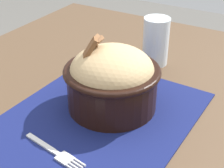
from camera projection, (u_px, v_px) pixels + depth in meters
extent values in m
cube|color=#4C3826|center=(81.00, 131.00, 0.64)|extent=(1.16, 0.87, 0.04)
cylinder|color=#412F20|center=(82.00, 106.00, 1.38)|extent=(0.04, 0.04, 0.72)
cube|color=#11194C|center=(94.00, 121.00, 0.63)|extent=(0.43, 0.33, 0.00)
cylinder|color=black|center=(112.00, 87.00, 0.65)|extent=(0.17, 0.17, 0.08)
torus|color=black|center=(112.00, 71.00, 0.63)|extent=(0.18, 0.18, 0.01)
ellipsoid|color=tan|center=(112.00, 70.00, 0.63)|extent=(0.22, 0.22, 0.09)
sphere|color=#1E6821|center=(122.00, 59.00, 0.61)|extent=(0.03, 0.03, 0.03)
cylinder|color=orange|center=(118.00, 72.00, 0.58)|extent=(0.03, 0.02, 0.01)
cube|color=brown|center=(91.00, 47.00, 0.63)|extent=(0.02, 0.05, 0.05)
cube|color=brown|center=(89.00, 49.00, 0.62)|extent=(0.03, 0.04, 0.06)
cube|color=brown|center=(87.00, 52.00, 0.61)|extent=(0.04, 0.05, 0.05)
cube|color=brown|center=(87.00, 54.00, 0.60)|extent=(0.04, 0.04, 0.06)
cube|color=#B9B9B9|center=(41.00, 143.00, 0.57)|extent=(0.02, 0.07, 0.00)
cube|color=#B9B9B9|center=(57.00, 153.00, 0.55)|extent=(0.01, 0.01, 0.00)
cube|color=#B9B9B9|center=(65.00, 158.00, 0.54)|extent=(0.03, 0.03, 0.00)
cube|color=#B9B9B9|center=(74.00, 167.00, 0.52)|extent=(0.01, 0.02, 0.00)
cube|color=#B9B9B9|center=(77.00, 165.00, 0.53)|extent=(0.01, 0.02, 0.00)
cube|color=#B9B9B9|center=(80.00, 162.00, 0.53)|extent=(0.01, 0.02, 0.00)
cylinder|color=silver|center=(156.00, 41.00, 0.80)|extent=(0.06, 0.06, 0.11)
cylinder|color=silver|center=(155.00, 54.00, 0.82)|extent=(0.05, 0.05, 0.04)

